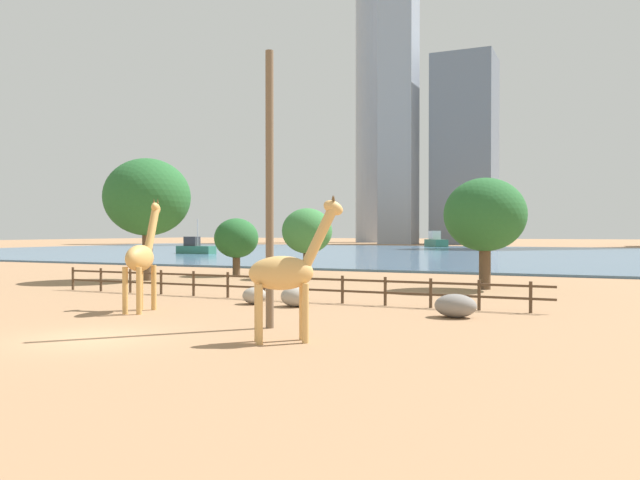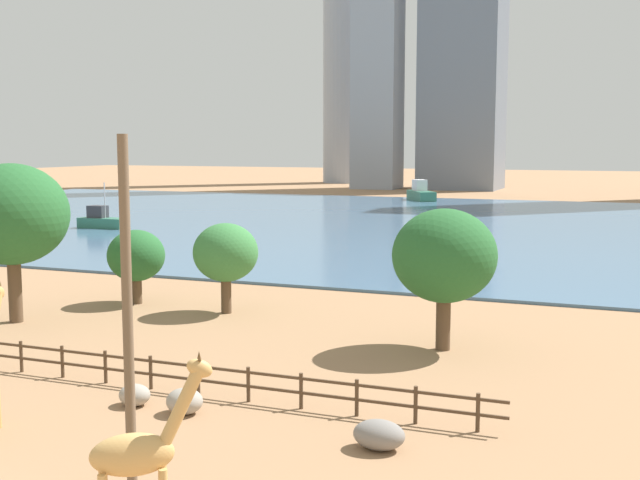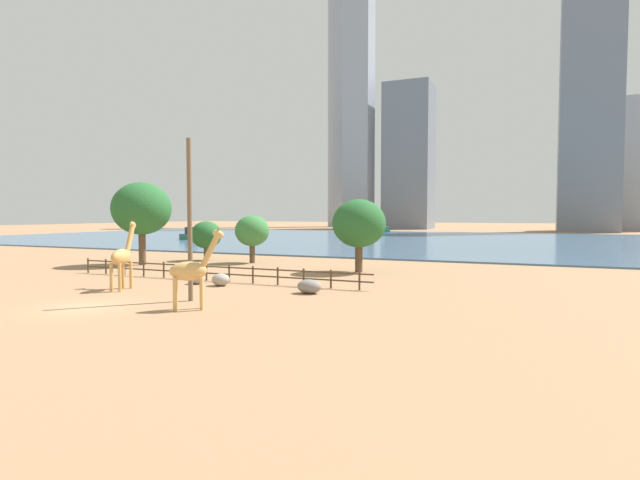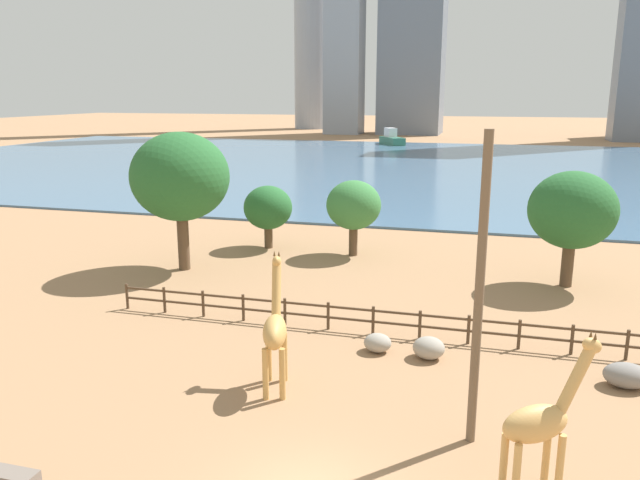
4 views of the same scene
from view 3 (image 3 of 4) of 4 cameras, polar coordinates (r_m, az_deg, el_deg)
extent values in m
plane|color=#9E7551|center=(102.58, 10.39, 0.06)|extent=(400.00, 400.00, 0.00)
cube|color=#476B8C|center=(99.65, 10.01, 0.04)|extent=(180.00, 86.00, 0.20)
cylinder|color=tan|center=(28.16, -13.34, -5.81)|extent=(0.29, 0.29, 1.79)
cylinder|color=tan|center=(27.62, -13.38, -5.99)|extent=(0.29, 0.29, 1.79)
cylinder|color=tan|center=(28.25, -16.16, -5.82)|extent=(0.29, 0.29, 1.79)
cylinder|color=tan|center=(27.70, -16.26, -6.00)|extent=(0.29, 0.29, 1.79)
ellipsoid|color=tan|center=(27.76, -14.82, -3.45)|extent=(2.08, 1.77, 1.04)
cylinder|color=tan|center=(27.62, -12.42, -1.17)|extent=(1.13, 0.92, 1.92)
ellipsoid|color=tan|center=(27.56, -11.55, 0.68)|extent=(0.80, 0.69, 0.65)
cone|color=brown|center=(27.63, -11.55, 1.31)|extent=(0.13, 0.13, 0.19)
cone|color=brown|center=(27.47, -11.55, 1.30)|extent=(0.13, 0.13, 0.19)
cylinder|color=tan|center=(37.32, -21.60, -3.69)|extent=(0.27, 0.27, 1.91)
cylinder|color=tan|center=(37.04, -20.80, -3.73)|extent=(0.27, 0.27, 1.91)
cylinder|color=tan|center=(36.04, -22.74, -3.95)|extent=(0.27, 0.27, 1.91)
cylinder|color=tan|center=(35.75, -21.92, -3.98)|extent=(0.27, 0.27, 1.91)
ellipsoid|color=tan|center=(36.41, -21.80, -1.82)|extent=(1.39, 2.27, 1.11)
cylinder|color=tan|center=(37.42, -20.90, 0.13)|extent=(0.66, 1.25, 2.06)
ellipsoid|color=tan|center=(37.78, -20.61, 1.62)|extent=(0.55, 0.87, 0.69)
cone|color=brown|center=(37.81, -20.73, 2.11)|extent=(0.12, 0.12, 0.20)
cone|color=brown|center=(37.73, -20.50, 2.11)|extent=(0.12, 0.12, 0.20)
cylinder|color=brown|center=(30.44, -14.67, 2.22)|extent=(0.28, 0.28, 9.61)
ellipsoid|color=gray|center=(36.62, -11.28, -4.46)|extent=(1.30, 1.20, 0.90)
ellipsoid|color=gray|center=(37.95, -13.84, -4.32)|extent=(1.16, 1.04, 0.78)
ellipsoid|color=gray|center=(32.51, -1.24, -5.33)|extent=(1.64, 1.22, 0.92)
cylinder|color=#4C3826|center=(48.17, -24.98, -2.66)|extent=(0.14, 0.14, 1.30)
cylinder|color=#4C3826|center=(46.64, -23.27, -2.81)|extent=(0.14, 0.14, 1.30)
cylinder|color=#4C3826|center=(45.15, -21.45, -2.95)|extent=(0.14, 0.14, 1.30)
cylinder|color=#4C3826|center=(43.72, -19.50, -3.11)|extent=(0.14, 0.14, 1.30)
cylinder|color=#4C3826|center=(42.33, -17.43, -3.27)|extent=(0.14, 0.14, 1.30)
cylinder|color=#4C3826|center=(41.01, -15.21, -3.43)|extent=(0.14, 0.14, 1.30)
cylinder|color=#4C3826|center=(39.75, -12.85, -3.60)|extent=(0.14, 0.14, 1.30)
cylinder|color=#4C3826|center=(38.56, -10.34, -3.78)|extent=(0.14, 0.14, 1.30)
cylinder|color=#4C3826|center=(37.45, -7.68, -3.96)|extent=(0.14, 0.14, 1.30)
cylinder|color=#4C3826|center=(36.43, -4.85, -4.14)|extent=(0.14, 0.14, 1.30)
cylinder|color=#4C3826|center=(35.50, -1.88, -4.32)|extent=(0.14, 0.14, 1.30)
cylinder|color=#4C3826|center=(34.67, 1.26, -4.49)|extent=(0.14, 0.14, 1.30)
cylinder|color=#4C3826|center=(33.95, 4.53, -4.66)|extent=(0.14, 0.14, 1.30)
cube|color=#4C3826|center=(39.42, -12.29, -2.99)|extent=(26.10, 0.08, 0.10)
cube|color=#4C3826|center=(39.47, -12.28, -3.74)|extent=(26.10, 0.08, 0.10)
cylinder|color=brown|center=(52.99, -7.75, -1.56)|extent=(0.57, 0.57, 1.96)
ellipsoid|color=#387A3D|center=(52.85, -7.77, 1.05)|extent=(3.60, 3.60, 3.24)
cylinder|color=brown|center=(56.74, -12.85, -1.54)|extent=(0.57, 0.57, 1.51)
ellipsoid|color=#26602D|center=(56.62, -12.88, 0.58)|extent=(3.35, 3.35, 3.02)
cylinder|color=brown|center=(44.37, 4.46, -2.11)|extent=(0.66, 0.66, 2.45)
ellipsoid|color=#26602D|center=(44.20, 4.47, 1.91)|extent=(4.73, 4.73, 4.26)
cylinder|color=brown|center=(53.63, -19.65, -0.90)|extent=(0.70, 0.70, 3.37)
ellipsoid|color=#26602D|center=(53.52, -19.73, 3.41)|extent=(5.87, 5.87, 5.29)
cube|color=#337259|center=(139.20, 7.03, 1.24)|extent=(6.29, 7.80, 1.50)
cube|color=silver|center=(140.06, 6.93, 1.93)|extent=(2.97, 3.25, 1.80)
cube|color=#337259|center=(99.26, -14.20, 0.36)|extent=(5.54, 2.02, 1.11)
cube|color=#333338|center=(99.63, -14.53, 1.06)|extent=(2.00, 1.34, 1.33)
cylinder|color=silver|center=(99.01, -14.09, 1.79)|extent=(0.12, 0.12, 3.87)
cube|color=slate|center=(177.85, 10.13, 9.31)|extent=(15.84, 14.49, 49.70)
cylinder|color=#939EAD|center=(207.44, 2.35, 16.33)|extent=(10.04, 10.04, 106.02)
cube|color=slate|center=(164.55, 28.58, 15.59)|extent=(15.84, 9.09, 84.08)
cube|color=#939EAD|center=(183.23, 32.15, 7.23)|extent=(15.66, 14.60, 40.31)
cube|color=#939EAD|center=(181.00, 4.46, 15.89)|extent=(9.26, 8.23, 91.18)
camera|label=1|loc=(9.88, -35.67, -8.15)|focal=35.00mm
camera|label=2|loc=(9.99, -21.20, 27.61)|focal=45.00mm
camera|label=4|loc=(20.17, -49.79, 17.56)|focal=35.00mm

